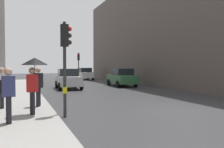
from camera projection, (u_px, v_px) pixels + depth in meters
name	position (u px, v px, depth m)	size (l,w,h in m)	color
ground_plane	(181.00, 110.00, 10.48)	(120.00, 120.00, 0.00)	#38383A
sidewalk_kerb	(17.00, 99.00, 13.54)	(2.95, 40.00, 0.16)	#A8A5A0
building_facade_right	(189.00, 32.00, 26.74)	(12.00, 35.41, 11.83)	#5B514C
traffic_light_far_median	(79.00, 62.00, 29.25)	(0.24, 0.43, 3.67)	#2D2D2D
traffic_light_near_left	(65.00, 52.00, 8.98)	(0.44, 0.27, 3.67)	#2D2D2D
car_white_compact	(85.00, 74.00, 34.58)	(2.02, 4.20, 1.76)	silver
car_green_estate	(122.00, 77.00, 23.20)	(2.16, 4.27, 1.76)	#2D6038
car_silver_hatchback	(68.00, 79.00, 20.70)	(2.19, 4.29, 1.76)	#BCBCC1
pedestrian_with_umbrella	(34.00, 70.00, 8.81)	(1.00, 1.00, 2.14)	black
pedestrian_with_grey_backpack	(7.00, 92.00, 7.39)	(0.62, 0.36, 1.77)	black
pedestrian_with_black_backpack	(1.00, 85.00, 10.09)	(0.62, 0.36, 1.77)	black
pedestrian_in_dark_coat	(38.00, 85.00, 10.59)	(0.46, 0.37, 1.77)	black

